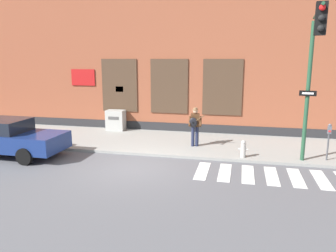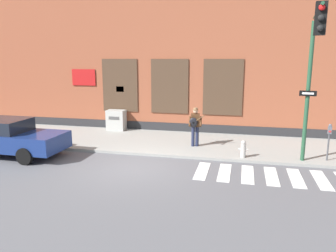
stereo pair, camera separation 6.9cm
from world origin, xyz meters
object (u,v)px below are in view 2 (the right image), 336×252
at_px(parking_meter, 329,137).
at_px(fire_hydrant, 243,149).
at_px(utility_box, 116,120).
at_px(red_car, 9,138).
at_px(traffic_light, 313,63).
at_px(busker, 195,125).

distance_m(parking_meter, fire_hydrant, 3.24).
xyz_separation_m(parking_meter, utility_box, (-10.00, 3.35, -0.40)).
xyz_separation_m(utility_box, fire_hydrant, (6.83, -3.69, -0.20)).
height_order(red_car, traffic_light, traffic_light).
bearing_deg(utility_box, traffic_light, -28.37).
height_order(busker, traffic_light, traffic_light).
distance_m(parking_meter, utility_box, 10.55).
height_order(busker, fire_hydrant, busker).
distance_m(red_car, traffic_light, 11.93).
bearing_deg(fire_hydrant, parking_meter, 6.13).
bearing_deg(red_car, fire_hydrant, 9.31).
bearing_deg(red_car, utility_box, 63.50).
bearing_deg(busker, parking_meter, -9.69).
xyz_separation_m(parking_meter, fire_hydrant, (-3.16, -0.34, -0.60)).
xyz_separation_m(red_car, traffic_light, (11.52, 0.42, 3.06)).
relative_size(traffic_light, utility_box, 4.90).
distance_m(red_car, busker, 7.84).
distance_m(busker, utility_box, 5.33).
xyz_separation_m(red_car, busker, (7.32, 2.79, 0.33)).
bearing_deg(parking_meter, utility_box, 161.47).
bearing_deg(red_car, traffic_light, 2.11).
relative_size(busker, parking_meter, 1.21).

